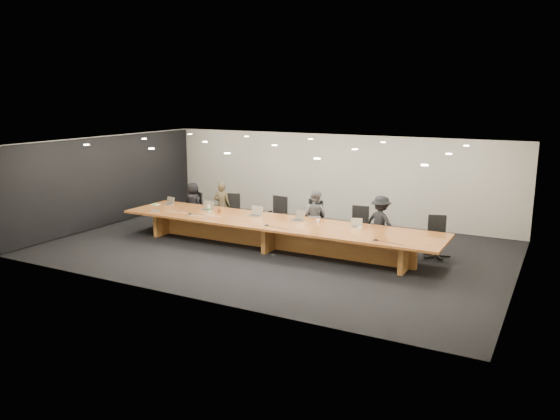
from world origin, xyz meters
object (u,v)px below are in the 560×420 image
(person_c, at_px, (315,216))
(person_d, at_px, (381,223))
(chair_mid_left, at_px, (276,216))
(chair_far_right, at_px, (437,237))
(chair_right, at_px, (358,226))
(chair_far_left, at_px, (193,208))
(person_b, at_px, (222,205))
(conference_table, at_px, (275,230))
(mic_right, at_px, (376,240))
(laptop_c, at_px, (255,211))
(laptop_e, at_px, (356,223))
(laptop_d, at_px, (297,216))
(laptop_a, at_px, (168,201))
(laptop_b, at_px, (206,206))
(chair_mid_right, at_px, (310,220))
(water_bottle, at_px, (209,209))
(person_a, at_px, (193,203))
(paper_cup_far, at_px, (360,229))
(mic_left, at_px, (190,213))
(av_box, at_px, (155,211))
(amber_mug, at_px, (219,211))
(chair_left, at_px, (231,212))
(mic_center, at_px, (267,225))
(paper_cup_near, at_px, (318,221))

(person_c, distance_m, person_d, 1.90)
(chair_mid_left, relative_size, chair_far_right, 1.07)
(chair_right, bearing_deg, chair_far_left, 172.07)
(chair_right, distance_m, person_b, 4.39)
(conference_table, distance_m, chair_mid_left, 1.46)
(mic_right, bearing_deg, laptop_c, 167.25)
(laptop_e, relative_size, mic_right, 2.17)
(person_c, distance_m, laptop_d, 0.92)
(conference_table, relative_size, laptop_a, 29.47)
(chair_mid_left, distance_m, laptop_b, 2.06)
(conference_table, height_order, laptop_e, laptop_e)
(chair_mid_right, relative_size, water_bottle, 4.77)
(chair_right, relative_size, laptop_b, 3.17)
(person_a, distance_m, person_c, 4.27)
(chair_far_left, relative_size, chair_far_right, 0.95)
(laptop_b, distance_m, paper_cup_far, 4.80)
(person_b, distance_m, mic_left, 1.53)
(chair_right, bearing_deg, av_box, -169.76)
(laptop_d, distance_m, mic_left, 3.12)
(chair_mid_right, bearing_deg, chair_far_right, 16.05)
(person_a, distance_m, amber_mug, 2.06)
(chair_mid_left, relative_size, person_d, 0.79)
(person_c, height_order, amber_mug, person_c)
(person_d, bearing_deg, conference_table, 43.57)
(person_b, height_order, laptop_c, person_b)
(person_b, bearing_deg, chair_mid_left, 168.58)
(chair_left, xyz_separation_m, chair_mid_left, (1.49, 0.14, 0.01))
(person_c, height_order, laptop_c, person_c)
(person_b, relative_size, paper_cup_far, 14.33)
(person_c, bearing_deg, av_box, 33.46)
(person_b, distance_m, paper_cup_far, 4.98)
(amber_mug, xyz_separation_m, mic_center, (1.95, -0.69, -0.04))
(person_c, bearing_deg, paper_cup_far, 157.73)
(person_b, xyz_separation_m, av_box, (-1.16, -1.72, 0.04))
(chair_far_right, xyz_separation_m, laptop_c, (-4.79, -0.96, 0.35))
(laptop_d, bearing_deg, chair_mid_right, 113.95)
(person_c, bearing_deg, mic_left, 37.30)
(chair_far_left, xyz_separation_m, chair_right, (5.58, 0.00, 0.04))
(amber_mug, bearing_deg, person_a, 148.22)
(chair_mid_left, bearing_deg, chair_far_right, 5.13)
(laptop_a, distance_m, mic_left, 1.57)
(person_d, height_order, mic_left, person_d)
(water_bottle, relative_size, paper_cup_near, 2.51)
(chair_mid_left, relative_size, laptop_c, 3.21)
(laptop_d, xyz_separation_m, laptop_e, (1.66, 0.06, -0.02))
(chair_mid_right, height_order, laptop_d, chair_mid_right)
(amber_mug, relative_size, paper_cup_far, 1.06)
(paper_cup_far, bearing_deg, paper_cup_near, 166.05)
(chair_right, xyz_separation_m, chair_far_right, (2.12, -0.06, -0.01))
(chair_mid_left, height_order, laptop_c, chair_mid_left)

